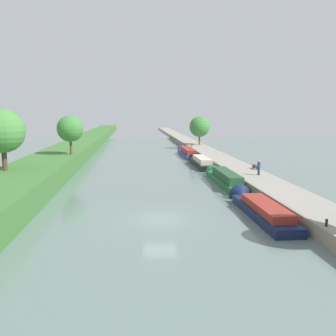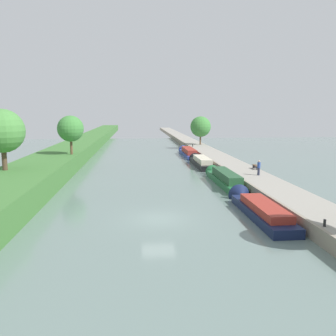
% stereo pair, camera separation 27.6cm
% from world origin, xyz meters
% --- Properties ---
extents(ground_plane, '(160.00, 160.00, 0.00)m').
position_xyz_m(ground_plane, '(0.00, 0.00, 0.00)').
color(ground_plane, slate).
extents(right_towpath, '(3.96, 260.00, 1.02)m').
position_xyz_m(right_towpath, '(11.42, 0.00, 0.51)').
color(right_towpath, gray).
rests_on(right_towpath, ground_plane).
extents(stone_quay, '(0.25, 260.00, 1.07)m').
position_xyz_m(stone_quay, '(9.32, 0.00, 0.53)').
color(stone_quay, gray).
rests_on(stone_quay, ground_plane).
extents(narrowboat_navy, '(2.08, 10.63, 1.98)m').
position_xyz_m(narrowboat_navy, '(7.82, 0.50, 0.49)').
color(narrowboat_navy, '#141E42').
rests_on(narrowboat_navy, ground_plane).
extents(narrowboat_green, '(1.82, 11.69, 2.06)m').
position_xyz_m(narrowboat_green, '(8.11, 12.06, 0.63)').
color(narrowboat_green, '#1E6033').
rests_on(narrowboat_green, ground_plane).
extents(narrowboat_black, '(1.96, 10.78, 2.00)m').
position_xyz_m(narrowboat_black, '(7.98, 25.14, 0.58)').
color(narrowboat_black, black).
rests_on(narrowboat_black, ground_plane).
extents(narrowboat_blue, '(1.98, 12.82, 2.09)m').
position_xyz_m(narrowboat_blue, '(7.93, 37.56, 0.58)').
color(narrowboat_blue, '#283D93').
rests_on(narrowboat_blue, ground_plane).
extents(tree_rightbank_midnear, '(4.34, 4.34, 6.00)m').
position_xyz_m(tree_rightbank_midnear, '(12.12, 47.55, 4.84)').
color(tree_rightbank_midnear, brown).
rests_on(tree_rightbank_midnear, right_towpath).
extents(tree_leftbank_downstream, '(3.50, 3.50, 5.23)m').
position_xyz_m(tree_leftbank_downstream, '(-10.32, 22.61, 5.68)').
color(tree_leftbank_downstream, brown).
rests_on(tree_leftbank_downstream, left_grassy_bank).
extents(tree_leftbank_upstream, '(4.27, 4.27, 6.00)m').
position_xyz_m(tree_leftbank_upstream, '(-14.52, 10.14, 6.06)').
color(tree_leftbank_upstream, '#4C3828').
rests_on(tree_leftbank_upstream, left_grassy_bank).
extents(person_walking, '(0.34, 0.34, 1.66)m').
position_xyz_m(person_walking, '(11.81, 11.38, 1.89)').
color(person_walking, '#282D42').
rests_on(person_walking, right_towpath).
extents(mooring_bollard_near, '(0.16, 0.16, 0.45)m').
position_xyz_m(mooring_bollard_near, '(9.74, -5.66, 1.24)').
color(mooring_bollard_near, black).
rests_on(mooring_bollard_near, right_towpath).
extents(mooring_bollard_far, '(0.16, 0.16, 0.45)m').
position_xyz_m(mooring_bollard_far, '(9.74, 43.17, 1.24)').
color(mooring_bollard_far, black).
rests_on(mooring_bollard_far, right_towpath).
extents(park_bench, '(0.44, 1.50, 0.47)m').
position_xyz_m(park_bench, '(12.95, 15.45, 1.36)').
color(park_bench, '#333338').
rests_on(park_bench, right_towpath).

